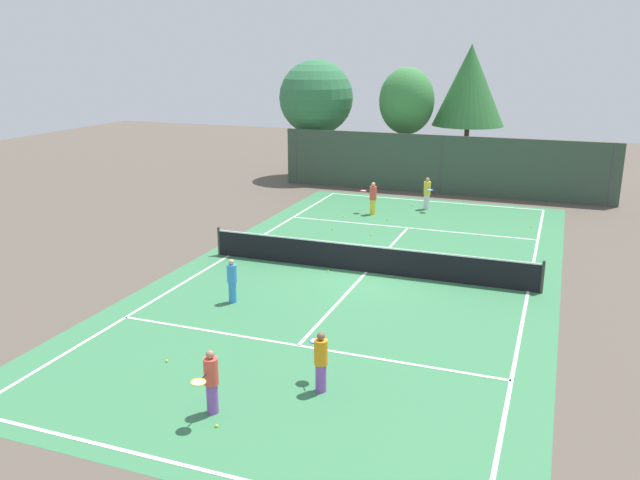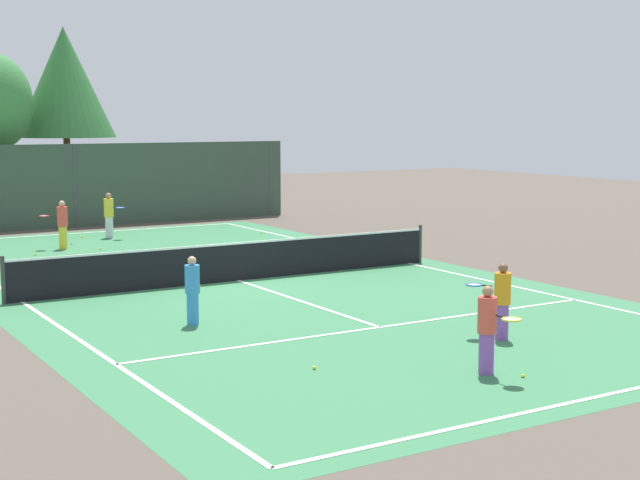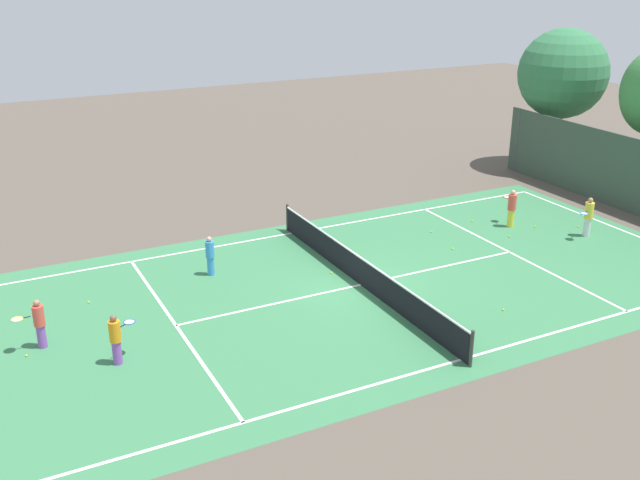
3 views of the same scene
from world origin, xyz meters
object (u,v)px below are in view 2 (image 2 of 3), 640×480
(tennis_ball_0, at_px, (314,368))
(tennis_ball_8, at_px, (100,249))
(tennis_ball_3, at_px, (70,288))
(tennis_ball_4, at_px, (82,237))
(player_3, at_px, (488,329))
(tennis_ball_1, at_px, (71,244))
(player_1, at_px, (501,300))
(tennis_ball_5, at_px, (302,254))
(tennis_ball_9, at_px, (261,233))
(player_2, at_px, (62,224))
(tennis_ball_7, at_px, (66,263))
(player_0, at_px, (109,215))
(tennis_ball_6, at_px, (36,254))
(player_4, at_px, (192,290))
(tennis_ball_2, at_px, (199,287))
(tennis_ball_10, at_px, (523,376))
(tennis_ball_11, at_px, (131,260))

(tennis_ball_0, height_order, tennis_ball_8, same)
(tennis_ball_3, distance_m, tennis_ball_4, 10.20)
(player_3, distance_m, tennis_ball_1, 19.33)
(player_1, bearing_deg, tennis_ball_4, 96.56)
(tennis_ball_5, bearing_deg, tennis_ball_8, 137.90)
(tennis_ball_4, bearing_deg, tennis_ball_9, -21.00)
(player_2, height_order, tennis_ball_7, player_2)
(player_0, height_order, player_1, player_0)
(player_1, bearing_deg, tennis_ball_6, 106.68)
(player_0, height_order, player_3, player_0)
(player_0, xyz_separation_m, player_3, (-0.52, -20.36, -0.05))
(player_4, distance_m, tennis_ball_1, 13.44)
(tennis_ball_6, xyz_separation_m, tennis_ball_7, (0.26, -2.27, 0.00))
(tennis_ball_7, height_order, tennis_ball_9, same)
(tennis_ball_9, bearing_deg, player_3, -106.76)
(player_4, bearing_deg, player_3, -66.09)
(tennis_ball_1, bearing_deg, tennis_ball_7, -108.71)
(player_4, height_order, tennis_ball_9, player_4)
(tennis_ball_6, bearing_deg, tennis_ball_4, 53.85)
(tennis_ball_2, xyz_separation_m, tennis_ball_8, (0.08, 7.88, 0.00))
(tennis_ball_5, relative_size, tennis_ball_10, 1.00)
(tennis_ball_2, relative_size, tennis_ball_8, 1.00)
(tennis_ball_1, height_order, tennis_ball_3, same)
(player_4, xyz_separation_m, tennis_ball_3, (-0.97, 5.23, -0.69))
(tennis_ball_5, bearing_deg, tennis_ball_9, 75.17)
(player_2, relative_size, player_4, 1.10)
(player_2, distance_m, tennis_ball_4, 2.88)
(tennis_ball_3, bearing_deg, tennis_ball_7, 75.36)
(tennis_ball_8, bearing_deg, tennis_ball_1, 103.92)
(tennis_ball_3, relative_size, tennis_ball_6, 1.00)
(player_2, bearing_deg, tennis_ball_11, -74.71)
(tennis_ball_9, bearing_deg, player_0, 160.44)
(tennis_ball_5, distance_m, tennis_ball_11, 5.15)
(tennis_ball_0, xyz_separation_m, tennis_ball_2, (1.47, 7.98, 0.00))
(player_1, relative_size, tennis_ball_3, 22.27)
(tennis_ball_5, bearing_deg, player_3, -107.54)
(player_4, height_order, tennis_ball_11, player_4)
(player_4, bearing_deg, player_2, 85.71)
(player_4, xyz_separation_m, tennis_ball_4, (2.30, 14.89, -0.69))
(tennis_ball_4, bearing_deg, player_3, -89.09)
(tennis_ball_0, relative_size, tennis_ball_3, 1.00)
(tennis_ball_1, bearing_deg, tennis_ball_10, -85.59)
(tennis_ball_3, distance_m, tennis_ball_11, 4.66)
(tennis_ball_0, bearing_deg, tennis_ball_5, 60.61)
(tennis_ball_1, distance_m, tennis_ball_8, 1.76)
(tennis_ball_2, distance_m, tennis_ball_9, 10.94)
(tennis_ball_0, xyz_separation_m, tennis_ball_8, (1.54, 15.87, 0.00))
(player_3, relative_size, tennis_ball_5, 22.38)
(player_2, bearing_deg, tennis_ball_0, -92.01)
(player_4, height_order, tennis_ball_1, player_4)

